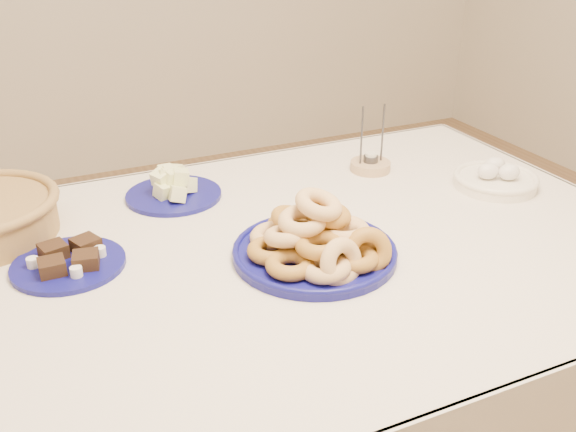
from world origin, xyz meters
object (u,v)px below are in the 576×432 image
(egg_bowl, at_px, (496,179))
(melon_plate, at_px, (173,187))
(brownie_plate, at_px, (69,261))
(donut_platter, at_px, (317,242))
(candle_holder, at_px, (370,164))
(dining_table, at_px, (279,290))

(egg_bowl, bearing_deg, melon_plate, 159.59)
(melon_plate, xyz_separation_m, brownie_plate, (-0.29, -0.25, -0.01))
(donut_platter, bearing_deg, egg_bowl, 13.15)
(melon_plate, distance_m, brownie_plate, 0.38)
(brownie_plate, height_order, candle_holder, candle_holder)
(egg_bowl, bearing_deg, candle_holder, 135.11)
(dining_table, bearing_deg, egg_bowl, 5.73)
(donut_platter, xyz_separation_m, brownie_plate, (-0.48, 0.18, -0.03))
(dining_table, xyz_separation_m, melon_plate, (-0.13, 0.36, 0.13))
(dining_table, height_order, melon_plate, melon_plate)
(donut_platter, relative_size, brownie_plate, 1.50)
(donut_platter, distance_m, brownie_plate, 0.51)
(egg_bowl, bearing_deg, dining_table, -174.27)
(donut_platter, xyz_separation_m, egg_bowl, (0.59, 0.14, -0.01))
(donut_platter, height_order, brownie_plate, donut_platter)
(donut_platter, bearing_deg, brownie_plate, 159.18)
(dining_table, distance_m, egg_bowl, 0.67)
(donut_platter, xyz_separation_m, candle_holder, (0.36, 0.37, -0.02))
(dining_table, distance_m, melon_plate, 0.40)
(brownie_plate, distance_m, egg_bowl, 1.07)
(candle_holder, bearing_deg, egg_bowl, -44.89)
(brownie_plate, xyz_separation_m, egg_bowl, (1.07, -0.04, 0.01))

